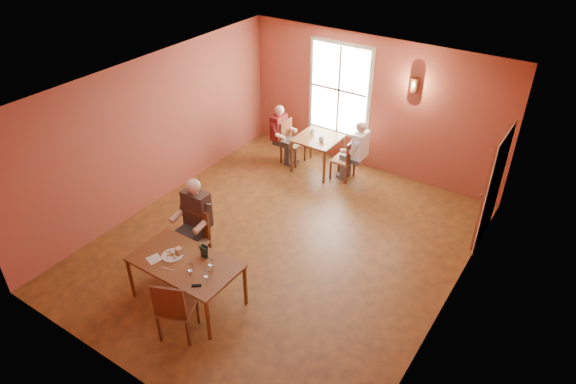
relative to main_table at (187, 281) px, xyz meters
The scene contains 29 objects.
ground 2.07m from the main_table, 77.24° to the left, with size 6.00×7.00×0.01m, color brown.
wall_back 5.61m from the main_table, 85.32° to the left, with size 6.00×0.04×3.00m, color brown.
wall_front 1.93m from the main_table, 73.54° to the right, with size 6.00×0.04×3.00m, color brown.
wall_left 3.41m from the main_table, 142.16° to the left, with size 0.04×7.00×3.00m, color brown.
wall_right 4.13m from the main_table, 29.88° to the left, with size 0.04×7.00×3.00m, color brown.
ceiling 3.30m from the main_table, 77.24° to the left, with size 6.00×7.00×0.04m, color white.
window 5.60m from the main_table, 93.70° to the left, with size 1.36×0.10×1.96m, color white.
door 5.50m from the main_table, 51.64° to the left, with size 0.12×1.04×2.10m, color maroon.
wall_sconce 5.83m from the main_table, 75.93° to the left, with size 0.16×0.16×0.28m, color brown.
main_table is the anchor object (origin of this frame).
chair_diner_main 0.83m from the main_table, 127.57° to the left, with size 0.48×0.48×1.08m, color brown, non-canonical shape.
diner_main 0.88m from the main_table, 128.88° to the left, with size 0.61×0.61×1.52m, color #472F26, non-canonical shape.
chair_empty 0.69m from the main_table, 58.59° to the right, with size 0.48×0.48×1.08m, color #58331C, non-canonical shape.
plate_food 0.49m from the main_table, behind, with size 0.33×0.33×0.04m, color white.
sandwich 0.49m from the main_table, 157.96° to the left, with size 0.10×0.09×0.12m, color tan.
goblet_a 0.68m from the main_table, 12.48° to the left, with size 0.08×0.08×0.20m, color white, non-canonical shape.
goblet_b 0.76m from the main_table, 12.40° to the right, with size 0.08×0.08×0.20m, color white, non-canonical shape.
goblet_c 0.60m from the main_table, 29.20° to the right, with size 0.08×0.08×0.21m, color white, non-canonical shape.
menu_stand 0.59m from the main_table, 55.46° to the left, with size 0.13×0.06×0.22m, color #1A301F.
knife 0.49m from the main_table, 108.43° to the right, with size 0.24×0.02×0.00m, color silver.
napkin 0.63m from the main_table, 153.75° to the right, with size 0.20×0.20×0.01m, color silver.
sunglasses 0.72m from the main_table, 30.26° to the right, with size 0.14×0.04×0.02m, color black.
second_table 4.72m from the main_table, 95.22° to the left, with size 0.92×0.92×0.81m, color brown, non-canonical shape.
chair_diner_white 4.70m from the main_table, 87.31° to the left, with size 0.42×0.42×0.95m, color #502613, non-canonical shape.
diner_white 4.71m from the main_table, 86.95° to the left, with size 0.54×0.54×1.35m, color white, non-canonical shape.
chair_diner_maroon 4.82m from the main_table, 102.94° to the left, with size 0.45×0.45×1.01m, color #572913, non-canonical shape.
diner_maroon 4.84m from the main_table, 103.29° to the left, with size 0.53×0.53×1.33m, color #4D100D, non-canonical shape.
cup_a 4.61m from the main_table, 93.37° to the left, with size 0.12×0.12×0.10m, color silver.
cup_b 4.86m from the main_table, 97.55° to the left, with size 0.11×0.11×0.10m, color silver.
Camera 1 is at (4.19, -6.10, 5.94)m, focal length 32.00 mm.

